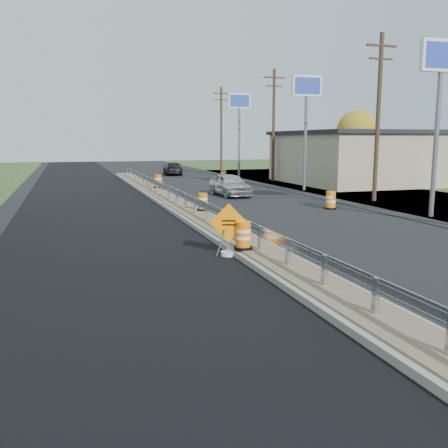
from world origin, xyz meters
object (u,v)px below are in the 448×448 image
object	(u,v)px
barrel_shoulder_far	(224,175)
car_silver	(230,185)
barrel_shoulder_near	(331,201)
barrel_median_mid	(203,202)
car_dark_far	(173,169)
caution_sign	(229,243)
barrel_median_far	(158,181)
barrel_median_near	(243,236)

from	to	relation	value
barrel_shoulder_far	car_silver	size ratio (longest dim) A/B	0.21
barrel_shoulder_near	barrel_shoulder_far	bearing A→B (deg)	88.10
barrel_median_mid	car_silver	distance (m)	8.50
car_dark_far	car_silver	bearing A→B (deg)	96.45
barrel_shoulder_near	barrel_shoulder_far	xyz separation A→B (m)	(0.68, 20.60, -0.02)
caution_sign	barrel_shoulder_far	bearing A→B (deg)	95.30
barrel_median_far	barrel_shoulder_far	world-z (taller)	barrel_median_far
barrel_shoulder_near	car_silver	bearing A→B (deg)	112.17
barrel_median_near	barrel_shoulder_far	bearing A→B (deg)	73.60
barrel_shoulder_far	car_silver	xyz separation A→B (m)	(-3.72, -13.16, 0.30)
barrel_shoulder_far	car_dark_far	xyz separation A→B (m)	(-3.22, 7.14, 0.23)
caution_sign	barrel_median_mid	bearing A→B (deg)	102.71
barrel_median_mid	barrel_shoulder_far	distance (m)	22.07
car_silver	car_dark_far	world-z (taller)	car_silver
barrel_median_far	caution_sign	bearing A→B (deg)	-94.09
barrel_median_near	barrel_median_far	world-z (taller)	barrel_median_far
barrel_median_mid	barrel_shoulder_near	bearing A→B (deg)	1.07
barrel_median_near	car_silver	bearing A→B (deg)	73.10
barrel_median_mid	barrel_median_near	bearing A→B (deg)	-96.96
barrel_median_near	barrel_shoulder_far	world-z (taller)	barrel_median_near
barrel_median_far	barrel_shoulder_far	size ratio (longest dim) A/B	1.07
barrel_median_mid	car_silver	world-z (taller)	car_silver
barrel_median_near	car_silver	distance (m)	16.86
caution_sign	car_dark_far	world-z (taller)	caution_sign
barrel_median_far	barrel_shoulder_near	xyz separation A→B (m)	(6.89, -11.77, -0.24)
barrel_median_near	barrel_median_mid	distance (m)	8.62
car_silver	barrel_shoulder_near	bearing A→B (deg)	-70.81
barrel_shoulder_near	barrel_median_mid	bearing A→B (deg)	-178.93
caution_sign	barrel_median_far	bearing A→B (deg)	108.44
barrel_median_far	car_silver	size ratio (longest dim) A/B	0.22
barrel_median_near	barrel_median_far	distance (m)	20.49
caution_sign	barrel_median_far	distance (m)	20.33
barrel_shoulder_far	car_dark_far	bearing A→B (deg)	114.27
barrel_median_far	barrel_shoulder_near	size ratio (longest dim) A/B	1.02
barrel_shoulder_near	car_silver	size ratio (longest dim) A/B	0.22
barrel_median_near	car_dark_far	world-z (taller)	car_dark_far
barrel_shoulder_near	barrel_shoulder_far	distance (m)	20.61
barrel_shoulder_near	car_dark_far	xyz separation A→B (m)	(-2.53, 27.74, 0.20)
caution_sign	car_silver	bearing A→B (deg)	94.12
caution_sign	barrel_shoulder_near	bearing A→B (deg)	68.10
barrel_shoulder_near	car_dark_far	bearing A→B (deg)	95.22
barrel_median_far	barrel_shoulder_far	bearing A→B (deg)	49.37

